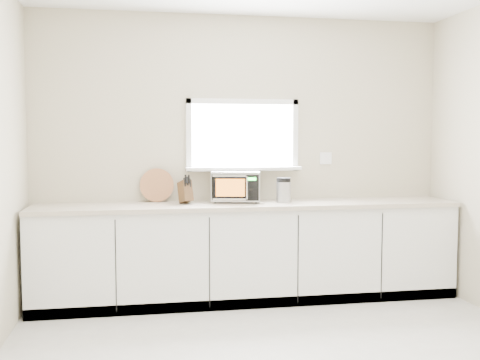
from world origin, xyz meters
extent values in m
cube|color=#BDAF96|center=(0.00, 2.00, 1.35)|extent=(4.00, 0.02, 2.70)
cube|color=white|center=(0.00, 1.99, 1.55)|extent=(1.00, 0.02, 0.60)
cube|color=white|center=(0.00, 1.92, 1.23)|extent=(1.12, 0.16, 0.03)
cube|color=white|center=(0.00, 1.97, 1.88)|extent=(1.10, 0.04, 0.05)
cube|color=white|center=(0.00, 1.97, 1.23)|extent=(1.10, 0.04, 0.05)
cube|color=white|center=(-0.53, 1.97, 1.55)|extent=(0.05, 0.04, 0.70)
cube|color=white|center=(0.53, 1.97, 1.55)|extent=(0.05, 0.04, 0.70)
cube|color=white|center=(0.85, 1.99, 1.32)|extent=(0.12, 0.01, 0.12)
cube|color=white|center=(0.00, 1.70, 0.44)|extent=(3.92, 0.60, 0.88)
cube|color=#BCAE9B|center=(0.00, 1.69, 0.90)|extent=(3.92, 0.64, 0.04)
cylinder|color=black|center=(-0.30, 1.73, 0.93)|extent=(0.02, 0.02, 0.01)
cylinder|color=black|center=(-0.25, 1.99, 0.93)|extent=(0.02, 0.02, 0.01)
cylinder|color=black|center=(0.06, 1.65, 0.93)|extent=(0.02, 0.02, 0.01)
cylinder|color=black|center=(0.12, 1.91, 0.93)|extent=(0.02, 0.02, 0.01)
cube|color=#ACAFB4|center=(-0.09, 1.82, 1.07)|extent=(0.51, 0.43, 0.27)
cube|color=black|center=(-0.13, 1.65, 1.07)|extent=(0.42, 0.11, 0.24)
cube|color=orange|center=(-0.17, 1.65, 1.07)|extent=(0.26, 0.06, 0.16)
cylinder|color=silver|center=(-0.03, 1.60, 1.07)|extent=(0.02, 0.02, 0.21)
cube|color=black|center=(0.02, 1.61, 1.07)|extent=(0.11, 0.03, 0.23)
cube|color=#19FF33|center=(0.02, 1.61, 1.15)|extent=(0.07, 0.02, 0.03)
cube|color=silver|center=(-0.09, 1.82, 1.21)|extent=(0.51, 0.43, 0.01)
cube|color=#4C331B|center=(-0.58, 1.74, 1.03)|extent=(0.15, 0.21, 0.22)
cube|color=black|center=(-0.59, 1.69, 1.12)|extent=(0.02, 0.04, 0.08)
cube|color=black|center=(-0.56, 1.69, 1.13)|extent=(0.02, 0.04, 0.08)
cube|color=black|center=(-0.54, 1.70, 1.11)|extent=(0.02, 0.04, 0.08)
cube|color=black|center=(-0.58, 1.69, 1.15)|extent=(0.02, 0.04, 0.08)
cube|color=black|center=(-0.55, 1.70, 1.15)|extent=(0.02, 0.04, 0.08)
cylinder|color=#AA6C41|center=(-0.83, 1.94, 1.08)|extent=(0.32, 0.08, 0.32)
cylinder|color=#ACAFB4|center=(0.34, 1.69, 1.02)|extent=(0.15, 0.15, 0.19)
cylinder|color=black|center=(0.34, 1.69, 1.13)|extent=(0.14, 0.14, 0.05)
camera|label=1|loc=(-0.98, -3.40, 1.52)|focal=42.00mm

